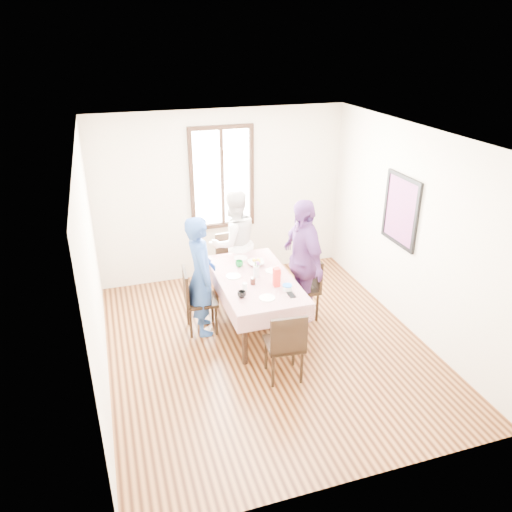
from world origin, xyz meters
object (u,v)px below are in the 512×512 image
object	(u,v)px
chair_left	(201,300)
person_left	(201,276)
chair_right	(302,289)
person_far	(233,242)
chair_near	(284,344)
dining_table	(255,303)
person_right	(302,261)
chair_far	(233,264)

from	to	relation	value
chair_left	person_left	bearing A→B (deg)	93.93
chair_right	person_far	bearing A→B (deg)	34.89
chair_near	person_far	xyz separation A→B (m)	(0.00, 2.22, 0.37)
dining_table	person_right	bearing A→B (deg)	4.22
chair_left	person_right	size ratio (longest dim) A/B	0.52
chair_near	person_left	world-z (taller)	person_left
person_left	person_right	bearing A→B (deg)	-91.83
dining_table	chair_far	xyz separation A→B (m)	(0.00, 1.12, 0.08)
person_left	chair_left	bearing A→B (deg)	92.39
chair_left	person_right	distance (m)	1.46
chair_far	person_right	bearing A→B (deg)	116.54
person_right	person_far	bearing A→B (deg)	-150.32
chair_left	chair_far	world-z (taller)	same
dining_table	chair_left	xyz separation A→B (m)	(-0.71, 0.15, 0.08)
chair_left	person_left	distance (m)	0.37
person_far	person_right	world-z (taller)	person_right
chair_near	person_right	distance (m)	1.42
chair_right	person_right	bearing A→B (deg)	90.82
chair_left	person_right	bearing A→B (deg)	89.77
chair_far	person_far	world-z (taller)	person_far
chair_far	person_left	distance (m)	1.24
person_left	chair_far	bearing A→B (deg)	-33.12
chair_near	person_left	distance (m)	1.49
chair_far	person_left	size ratio (longest dim) A/B	0.55
person_far	chair_left	bearing A→B (deg)	39.57
chair_left	chair_near	xyz separation A→B (m)	(0.71, -1.27, 0.00)
chair_left	person_far	xyz separation A→B (m)	(0.71, 0.95, 0.37)
dining_table	person_left	world-z (taller)	person_left
dining_table	chair_near	bearing A→B (deg)	-90.00
person_right	chair_far	bearing A→B (deg)	-150.82
chair_left	chair_right	distance (m)	1.42
chair_near	person_left	size ratio (longest dim) A/B	0.55
dining_table	chair_right	xyz separation A→B (m)	(0.71, 0.05, 0.08)
chair_far	chair_near	distance (m)	2.24
dining_table	chair_left	distance (m)	0.73
chair_right	person_right	distance (m)	0.43
chair_near	person_right	bearing A→B (deg)	64.72
dining_table	chair_near	xyz separation A→B (m)	(0.00, -1.12, 0.08)
chair_near	person_far	world-z (taller)	person_far
chair_right	chair_far	distance (m)	1.28
dining_table	person_right	size ratio (longest dim) A/B	0.92
person_far	chair_right	bearing A→B (deg)	110.47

